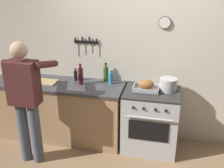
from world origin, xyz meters
name	(u,v)px	position (x,y,z in m)	size (l,w,h in m)	color
wall_back	(140,55)	(0.00, 1.35, 1.30)	(6.00, 0.13, 2.60)	beige
counter_block	(58,110)	(-1.20, 0.99, 0.45)	(2.03, 0.65, 0.90)	tan
stove	(150,120)	(0.22, 0.99, 0.45)	(0.76, 0.67, 0.90)	#BCBCC1
person_cook	(26,96)	(-1.32, 0.35, 0.95)	(0.51, 0.63, 1.66)	#4C566B
roasting_pan	(146,86)	(0.14, 0.99, 0.97)	(0.35, 0.26, 0.16)	#B7B7BC
stock_pot	(168,85)	(0.43, 1.06, 0.99)	(0.24, 0.24, 0.18)	#B7B7BC
cutting_board	(45,82)	(-1.37, 0.96, 0.91)	(0.36, 0.24, 0.02)	tan
bottle_olive_oil	(106,74)	(-0.49, 1.23, 1.02)	(0.07, 0.07, 0.28)	#385623
bottle_dish_soap	(111,78)	(-0.40, 1.14, 0.99)	(0.06, 0.06, 0.22)	#338CCC
bottle_soy_sauce	(76,75)	(-0.95, 1.15, 0.98)	(0.05, 0.05, 0.20)	black
bottle_wine_red	(81,76)	(-0.82, 1.03, 1.03)	(0.07, 0.07, 0.31)	#47141E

